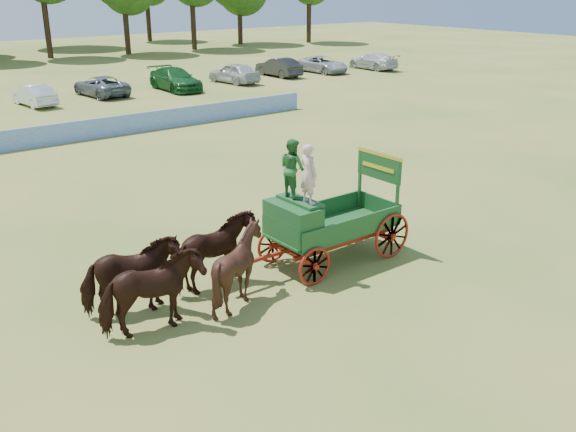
% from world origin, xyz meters
% --- Properties ---
extents(ground, '(160.00, 160.00, 0.00)m').
position_xyz_m(ground, '(0.00, 0.00, 0.00)').
color(ground, olive).
rests_on(ground, ground).
extents(horse_lead_left, '(2.53, 1.39, 2.04)m').
position_xyz_m(horse_lead_left, '(-8.10, -1.80, 1.02)').
color(horse_lead_left, black).
rests_on(horse_lead_left, ground).
extents(horse_lead_right, '(2.61, 1.65, 2.04)m').
position_xyz_m(horse_lead_right, '(-8.10, -0.70, 1.02)').
color(horse_lead_right, black).
rests_on(horse_lead_right, ground).
extents(horse_wheel_left, '(2.22, 2.07, 2.04)m').
position_xyz_m(horse_wheel_left, '(-5.70, -1.80, 1.02)').
color(horse_wheel_left, black).
rests_on(horse_wheel_left, ground).
extents(horse_wheel_right, '(2.54, 1.41, 2.04)m').
position_xyz_m(horse_wheel_right, '(-5.70, -0.70, 1.02)').
color(horse_wheel_right, black).
rests_on(horse_wheel_right, ground).
extents(farm_dray, '(6.00, 2.00, 3.80)m').
position_xyz_m(farm_dray, '(-2.76, -1.22, 1.70)').
color(farm_dray, '#992A0F').
rests_on(farm_dray, ground).
extents(sponsor_banner, '(26.00, 0.08, 1.05)m').
position_xyz_m(sponsor_banner, '(-1.00, 18.00, 0.53)').
color(sponsor_banner, '#214BB5').
rests_on(sponsor_banner, ground).
extents(parked_cars, '(57.91, 6.93, 1.63)m').
position_xyz_m(parked_cars, '(3.07, 29.62, 0.75)').
color(parked_cars, silver).
rests_on(parked_cars, ground).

